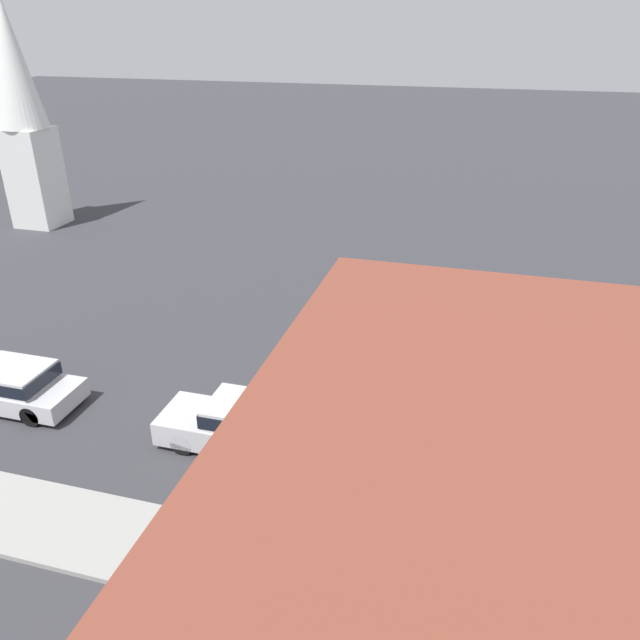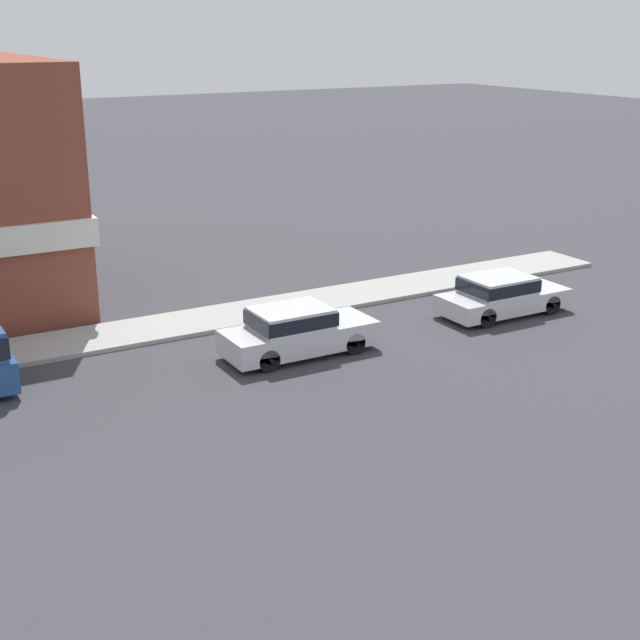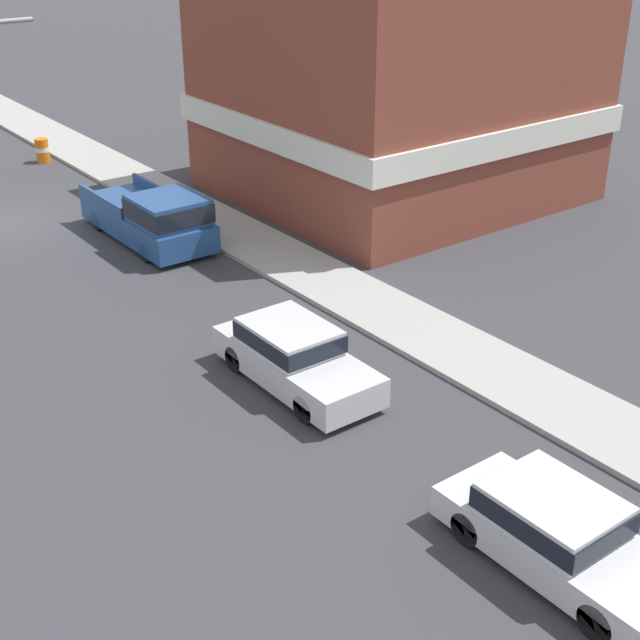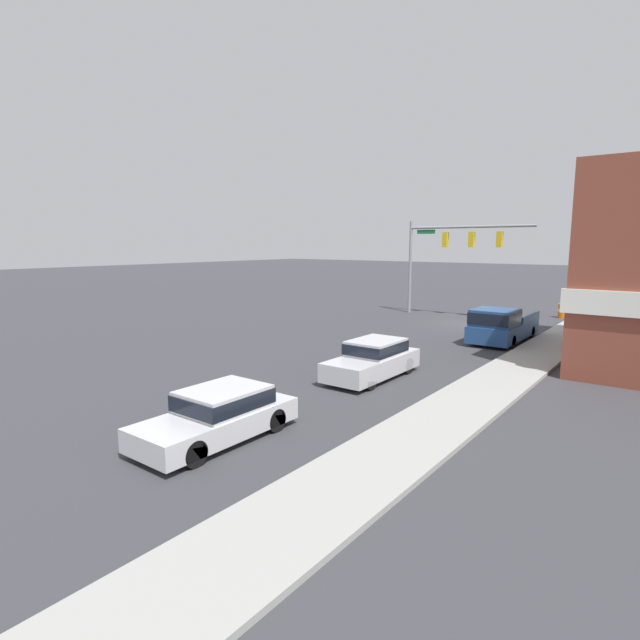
# 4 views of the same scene
# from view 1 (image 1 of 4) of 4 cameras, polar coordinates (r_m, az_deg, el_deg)

# --- Properties ---
(car_lead) EXTENTS (1.79, 4.59, 1.47)m
(car_lead) POSITION_cam_1_polar(r_m,az_deg,el_deg) (17.95, -7.08, -9.36)
(car_lead) COLOR black
(car_lead) RESTS_ON ground
(car_second_ahead) EXTENTS (1.86, 4.51, 1.36)m
(car_second_ahead) POSITION_cam_1_polar(r_m,az_deg,el_deg) (21.87, -26.41, -5.33)
(car_second_ahead) COLOR black
(car_second_ahead) RESTS_ON ground
(church_steeple) EXTENTS (2.63, 2.63, 12.26)m
(church_steeple) POSITION_cam_1_polar(r_m,az_deg,el_deg) (39.44, -25.60, 16.87)
(church_steeple) COLOR white
(church_steeple) RESTS_ON ground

